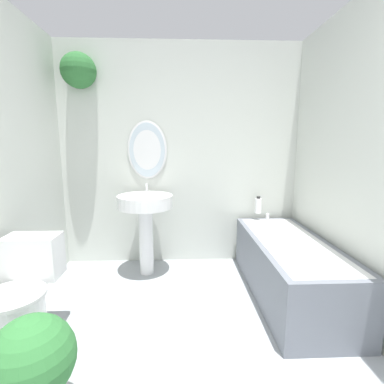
{
  "coord_description": "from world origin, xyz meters",
  "views": [
    {
      "loc": [
        -0.0,
        -0.31,
        1.33
      ],
      "look_at": [
        0.08,
        1.71,
        0.98
      ],
      "focal_mm": 26.0,
      "sensor_mm": 36.0,
      "label": 1
    }
  ],
  "objects_px": {
    "shampoo_bottle": "(258,205)",
    "potted_plant": "(33,363)",
    "bathtub": "(289,267)",
    "toilet": "(21,304)",
    "pedestal_sink": "(146,212)"
  },
  "relations": [
    {
      "from": "shampoo_bottle",
      "to": "potted_plant",
      "type": "bearing_deg",
      "value": -131.01
    },
    {
      "from": "bathtub",
      "to": "toilet",
      "type": "bearing_deg",
      "value": -163.81
    },
    {
      "from": "shampoo_bottle",
      "to": "potted_plant",
      "type": "height_order",
      "value": "shampoo_bottle"
    },
    {
      "from": "toilet",
      "to": "bathtub",
      "type": "distance_m",
      "value": 2.07
    },
    {
      "from": "pedestal_sink",
      "to": "bathtub",
      "type": "height_order",
      "value": "pedestal_sink"
    },
    {
      "from": "pedestal_sink",
      "to": "toilet",
      "type": "bearing_deg",
      "value": -122.47
    },
    {
      "from": "toilet",
      "to": "shampoo_bottle",
      "type": "height_order",
      "value": "shampoo_bottle"
    },
    {
      "from": "bathtub",
      "to": "potted_plant",
      "type": "distance_m",
      "value": 1.98
    },
    {
      "from": "pedestal_sink",
      "to": "shampoo_bottle",
      "type": "height_order",
      "value": "pedestal_sink"
    },
    {
      "from": "bathtub",
      "to": "shampoo_bottle",
      "type": "relative_size",
      "value": 8.07
    },
    {
      "from": "toilet",
      "to": "potted_plant",
      "type": "xyz_separation_m",
      "value": [
        0.34,
        -0.52,
        0.01
      ]
    },
    {
      "from": "shampoo_bottle",
      "to": "toilet",
      "type": "bearing_deg",
      "value": -146.24
    },
    {
      "from": "toilet",
      "to": "shampoo_bottle",
      "type": "xyz_separation_m",
      "value": [
        1.89,
        1.26,
        0.36
      ]
    },
    {
      "from": "toilet",
      "to": "potted_plant",
      "type": "height_order",
      "value": "toilet"
    },
    {
      "from": "bathtub",
      "to": "potted_plant",
      "type": "relative_size",
      "value": 2.77
    }
  ]
}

